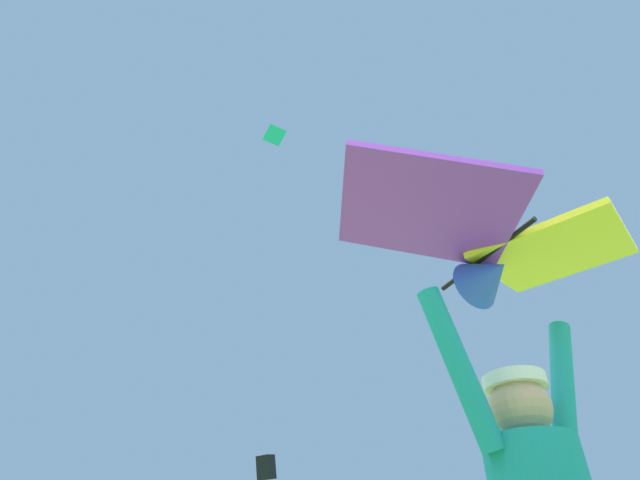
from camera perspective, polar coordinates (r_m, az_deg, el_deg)
held_stunt_kite at (r=2.40m, az=19.15°, el=-0.54°), size 1.66×0.97×0.39m
distant_kite_teal_mid_left at (r=22.95m, az=-5.23°, el=11.82°), size 1.17×1.12×0.49m
distant_kite_black_low_left at (r=22.69m, az=-6.17°, el=-24.38°), size 0.92×0.82×1.03m
distant_kite_magenta_high_left at (r=20.16m, az=3.93°, el=8.45°), size 0.64×0.63×0.22m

